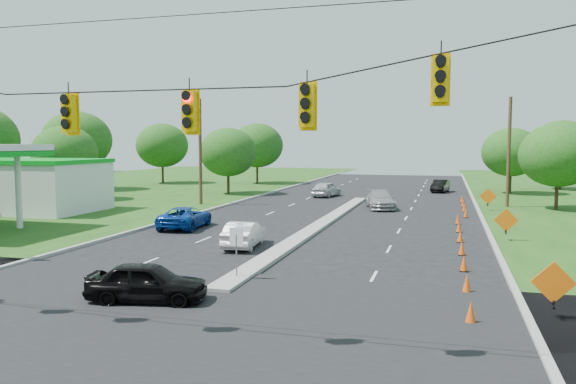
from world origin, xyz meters
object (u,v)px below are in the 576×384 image
(black_sedan, at_px, (147,282))
(blue_pickup, at_px, (185,217))
(gas_station, at_px, (6,180))
(white_sedan, at_px, (244,234))

(black_sedan, bearing_deg, blue_pickup, 11.09)
(blue_pickup, bearing_deg, black_sedan, 106.80)
(gas_station, relative_size, blue_pickup, 4.09)
(gas_station, relative_size, white_sedan, 4.90)
(black_sedan, xyz_separation_m, blue_pickup, (-6.12, 15.26, -0.01))
(gas_station, bearing_deg, black_sedan, -39.19)
(blue_pickup, bearing_deg, white_sedan, 133.75)
(blue_pickup, bearing_deg, gas_station, -14.31)
(black_sedan, bearing_deg, gas_station, 40.05)
(black_sedan, bearing_deg, white_sedan, -8.68)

